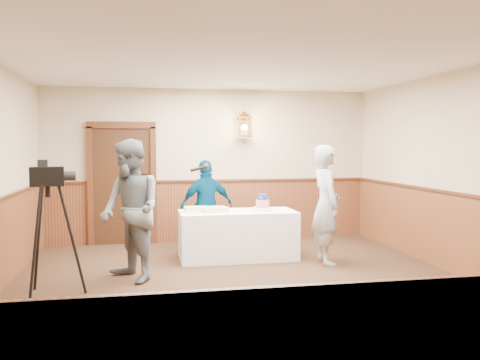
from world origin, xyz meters
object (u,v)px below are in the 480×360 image
object	(u,v)px
baker	(326,205)
assistant_p	(207,206)
tv_camera_rig	(49,239)
interviewer	(131,210)
sheet_cake_green	(196,209)
tiered_cake	(262,204)
sheet_cake_yellow	(214,209)
display_table	(238,235)

from	to	relation	value
baker	assistant_p	size ratio (longest dim) A/B	1.16
tv_camera_rig	interviewer	bearing A→B (deg)	22.39
tv_camera_rig	sheet_cake_green	bearing A→B (deg)	33.19
baker	tiered_cake	bearing A→B (deg)	57.46
tiered_cake	sheet_cake_yellow	size ratio (longest dim) A/B	0.69
tiered_cake	baker	xyz separation A→B (m)	(0.84, -0.55, 0.04)
baker	display_table	bearing A→B (deg)	65.46
interviewer	assistant_p	bearing A→B (deg)	114.26
display_table	sheet_cake_green	size ratio (longest dim) A/B	5.28
interviewer	sheet_cake_yellow	bearing A→B (deg)	98.85
sheet_cake_yellow	interviewer	bearing A→B (deg)	-141.29
interviewer	baker	distance (m)	2.88
tiered_cake	sheet_cake_yellow	xyz separation A→B (m)	(-0.77, -0.01, -0.06)
display_table	baker	distance (m)	1.46
sheet_cake_yellow	interviewer	world-z (taller)	interviewer
sheet_cake_yellow	assistant_p	distance (m)	0.68
tiered_cake	baker	bearing A→B (deg)	-33.25
tiered_cake	sheet_cake_green	distance (m)	1.05
assistant_p	sheet_cake_green	bearing A→B (deg)	56.73
sheet_cake_green	interviewer	distance (m)	1.43
sheet_cake_yellow	sheet_cake_green	bearing A→B (deg)	167.74
display_table	tiered_cake	xyz separation A→B (m)	(0.39, -0.03, 0.48)
sheet_cake_yellow	baker	xyz separation A→B (m)	(1.61, -0.55, 0.10)
display_table	sheet_cake_yellow	bearing A→B (deg)	-174.66
tv_camera_rig	baker	bearing A→B (deg)	7.74
tiered_cake	assistant_p	xyz separation A→B (m)	(-0.79, 0.67, -0.09)
sheet_cake_yellow	sheet_cake_green	xyz separation A→B (m)	(-0.28, 0.06, 0.00)
display_table	tv_camera_rig	bearing A→B (deg)	-148.85
assistant_p	interviewer	bearing A→B (deg)	42.89
interviewer	tiered_cake	bearing A→B (deg)	86.53
tiered_cake	interviewer	distance (m)	2.24
interviewer	tv_camera_rig	size ratio (longest dim) A/B	1.22
tiered_cake	tv_camera_rig	distance (m)	3.30
sheet_cake_green	sheet_cake_yellow	bearing A→B (deg)	-12.26
display_table	sheet_cake_green	xyz separation A→B (m)	(-0.65, 0.03, 0.41)
sheet_cake_yellow	assistant_p	xyz separation A→B (m)	(-0.03, 0.68, -0.02)
assistant_p	display_table	bearing A→B (deg)	110.76
baker	assistant_p	distance (m)	2.05
tiered_cake	interviewer	size ratio (longest dim) A/B	0.14
sheet_cake_yellow	tv_camera_rig	distance (m)	2.63
sheet_cake_green	baker	world-z (taller)	baker
tiered_cake	baker	world-z (taller)	baker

